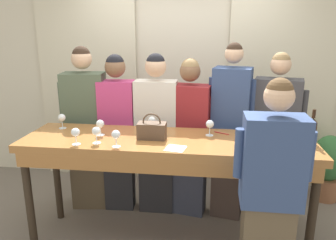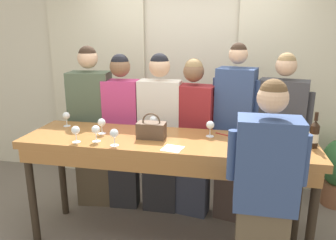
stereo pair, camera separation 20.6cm
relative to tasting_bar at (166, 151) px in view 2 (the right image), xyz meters
The scene contains 23 objects.
wall_back 1.57m from the tasting_bar, 90.00° to the left, with size 12.00×0.06×2.80m.
curtain_panel_left 1.93m from the tasting_bar, 130.65° to the left, with size 1.30×0.03×2.69m.
curtain_panel_right 1.93m from the tasting_bar, 49.35° to the left, with size 1.30×0.03×2.69m.
tasting_bar is the anchor object (origin of this frame).
wine_bottle 1.23m from the tasting_bar, ahead, with size 0.07×0.07×0.30m.
handbag 0.23m from the tasting_bar, behind, with size 0.25×0.14×0.23m.
wine_glass_front_left 0.45m from the tasting_bar, 22.47° to the left, with size 0.07×0.07×0.14m.
wine_glass_front_mid 0.79m from the tasting_bar, 162.65° to the right, with size 0.07×0.07×0.14m.
wine_glass_front_right 0.63m from the tasting_bar, 162.85° to the right, with size 0.07×0.07×0.14m.
wine_glass_center_left 1.08m from the tasting_bar, 169.35° to the left, with size 0.07×0.07×0.14m.
wine_glass_center_mid 0.65m from the tasting_bar, behind, with size 0.07×0.07×0.14m.
wine_glass_center_right 0.50m from the tasting_bar, 147.58° to the right, with size 0.07×0.07×0.14m.
wine_glass_back_left 1.08m from the tasting_bar, 13.31° to the left, with size 0.07×0.07×0.14m.
wine_glass_back_mid 0.34m from the tasting_bar, 128.31° to the left, with size 0.07×0.07×0.14m.
napkin 0.27m from the tasting_bar, 65.67° to the right, with size 0.18×0.18×0.00m.
pen 0.54m from the tasting_bar, 24.93° to the left, with size 0.13×0.08×0.01m.
guest_olive_jacket 1.14m from the tasting_bar, 148.21° to the left, with size 0.56×0.33×1.81m.
guest_pink_top 0.86m from the tasting_bar, 135.63° to the left, with size 0.49×0.25×1.73m.
guest_cream_sweater 0.63m from the tasting_bar, 107.67° to the left, with size 0.55×0.22×1.75m.
guest_striped_shirt 0.62m from the tasting_bar, 75.26° to the left, with size 0.55×0.33×1.70m.
guest_navy_coat 0.84m from the tasting_bar, 45.78° to the left, with size 0.48×0.35×1.86m.
guest_beige_cap 1.19m from the tasting_bar, 30.20° to the left, with size 0.57×0.34×1.77m.
host_pouring 0.98m from the tasting_bar, 34.73° to the right, with size 0.53×0.25×1.68m.
Camera 2 is at (0.56, -2.67, 1.98)m, focal length 35.00 mm.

